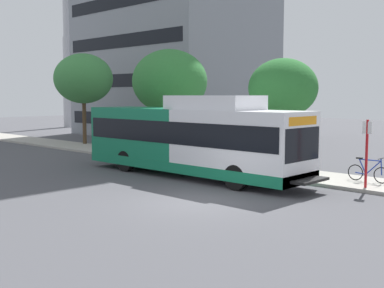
{
  "coord_description": "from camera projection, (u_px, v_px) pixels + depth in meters",
  "views": [
    {
      "loc": [
        -11.89,
        -11.22,
        3.65
      ],
      "look_at": [
        2.88,
        2.97,
        1.6
      ],
      "focal_mm": 45.52,
      "sensor_mm": 36.0,
      "label": 1
    }
  ],
  "objects": [
    {
      "name": "street_tree_near_stop",
      "position": [
        283.0,
        88.0,
        23.47
      ],
      "size": [
        3.34,
        3.34,
        5.3
      ],
      "color": "#4C3823",
      "rests_on": "sidewalk_curb"
    },
    {
      "name": "transit_bus",
      "position": [
        191.0,
        139.0,
        21.84
      ],
      "size": [
        2.58,
        12.25,
        3.65
      ],
      "color": "white",
      "rests_on": "ground"
    },
    {
      "name": "street_tree_mid_block",
      "position": [
        170.0,
        82.0,
        28.65
      ],
      "size": [
        4.43,
        4.43,
        6.21
      ],
      "color": "#4C3823",
      "rests_on": "sidewalk_curb"
    },
    {
      "name": "bus_stop_sign_pole",
      "position": [
        367.0,
        148.0,
        18.44
      ],
      "size": [
        0.1,
        0.36,
        2.6
      ],
      "color": "red",
      "rests_on": "sidewalk_curb"
    },
    {
      "name": "street_tree_far_block",
      "position": [
        83.0,
        79.0,
        35.09
      ],
      "size": [
        4.23,
        4.23,
        6.52
      ],
      "color": "#4C3823",
      "rests_on": "sidewalk_curb"
    },
    {
      "name": "sidewalk_curb",
      "position": [
        205.0,
        163.0,
        25.78
      ],
      "size": [
        3.0,
        56.0,
        0.14
      ],
      "primitive_type": "cube",
      "color": "#A8A399",
      "rests_on": "ground"
    },
    {
      "name": "lattice_comm_tower",
      "position": [
        67.0,
        62.0,
        55.62
      ],
      "size": [
        1.1,
        1.1,
        22.93
      ],
      "color": "#B7B7BC",
      "rests_on": "ground"
    },
    {
      "name": "bicycle_parked",
      "position": [
        368.0,
        172.0,
        19.78
      ],
      "size": [
        0.52,
        1.76,
        1.02
      ],
      "color": "black",
      "rests_on": "sidewalk_curb"
    },
    {
      "name": "ground_plane",
      "position": [
        69.0,
        176.0,
        22.14
      ],
      "size": [
        120.0,
        120.0,
        0.0
      ],
      "primitive_type": "plane",
      "color": "#4C4C51"
    }
  ]
}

